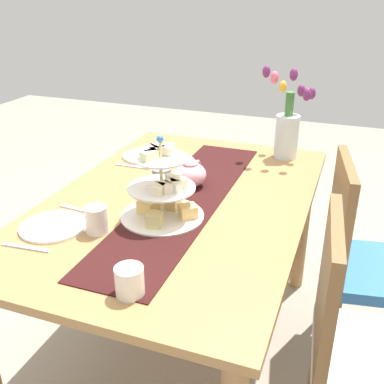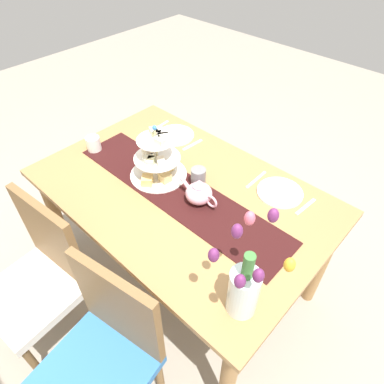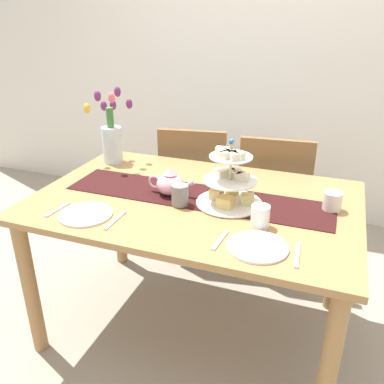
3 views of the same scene
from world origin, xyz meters
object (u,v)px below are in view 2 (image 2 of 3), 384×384
object	(u,v)px
chair_right	(41,276)
mug_grey	(198,177)
chair_left	(105,351)
cream_jug	(94,144)
knife_right	(159,127)
fork_left	(306,207)
mug_white_text	(158,142)
dinner_plate_left	(280,192)
tiered_cake_stand	(157,161)
knife_left	(256,180)
dinner_plate_right	(175,135)
tulip_vase	(245,285)
fork_right	(192,145)
dining_table	(181,205)
teapot	(199,193)

from	to	relation	value
chair_right	mug_grey	world-z (taller)	chair_right
chair_left	chair_right	size ratio (longest dim) A/B	1.00
cream_jug	knife_right	size ratio (longest dim) A/B	0.50
fork_left	mug_white_text	distance (m)	0.88
dinner_plate_left	chair_left	bearing A→B (deg)	83.21
mug_grey	fork_left	bearing A→B (deg)	-154.50
fork_left	mug_white_text	bearing A→B (deg)	10.46
tiered_cake_stand	knife_left	world-z (taller)	tiered_cake_stand
dinner_plate_right	knife_right	distance (m)	0.15
tiered_cake_stand	knife_left	bearing A→B (deg)	-140.84
dinner_plate_left	dinner_plate_right	xyz separation A→B (m)	(0.75, 0.00, 0.00)
cream_jug	fork_left	bearing A→B (deg)	-159.59
chair_left	knife_right	distance (m)	1.32
cream_jug	fork_left	size ratio (longest dim) A/B	0.57
fork_left	mug_grey	world-z (taller)	mug_grey
tulip_vase	mug_grey	bearing A→B (deg)	-34.59
fork_left	knife_left	world-z (taller)	same
chair_left	tulip_vase	bearing A→B (deg)	-130.71
chair_left	tulip_vase	world-z (taller)	tulip_vase
fork_left	dinner_plate_left	bearing A→B (deg)	0.00
knife_right	mug_grey	xyz separation A→B (m)	(-0.55, 0.23, 0.05)
tiered_cake_stand	knife_right	distance (m)	0.49
chair_left	dinner_plate_left	bearing A→B (deg)	-96.79
dinner_plate_right	knife_left	bearing A→B (deg)	180.00
mug_grey	mug_white_text	world-z (taller)	mug_grey
chair_right	tulip_vase	xyz separation A→B (m)	(-0.88, -0.41, 0.41)
tiered_cake_stand	dinner_plate_right	distance (m)	0.40
chair_right	mug_white_text	xyz separation A→B (m)	(0.07, -0.88, 0.31)
chair_right	tiered_cake_stand	distance (m)	0.81
dinner_plate_left	cream_jug	bearing A→B (deg)	23.11
dinner_plate_left	mug_grey	bearing A→B (deg)	34.14
mug_grey	dinner_plate_left	bearing A→B (deg)	-145.86
tulip_vase	chair_left	bearing A→B (deg)	49.29
mug_grey	tulip_vase	bearing A→B (deg)	145.41
tulip_vase	fork_right	xyz separation A→B (m)	(0.83, -0.63, -0.15)
cream_jug	dinner_plate_right	distance (m)	0.49
cream_jug	dining_table	bearing A→B (deg)	-170.84
dinner_plate_right	knife_right	xyz separation A→B (m)	(0.14, 0.00, -0.00)
chair_left	teapot	size ratio (longest dim) A/B	3.82
knife_right	mug_white_text	world-z (taller)	mug_white_text
knife_right	fork_right	bearing A→B (deg)	180.00
cream_jug	fork_left	distance (m)	1.21
dinner_plate_left	knife_right	xyz separation A→B (m)	(0.89, 0.00, -0.00)
teapot	knife_right	world-z (taller)	teapot
chair_right	knife_left	distance (m)	1.19
dining_table	tiered_cake_stand	distance (m)	0.27
tulip_vase	fork_left	world-z (taller)	tulip_vase
dining_table	knife_right	distance (m)	0.61
fork_left	knife_right	world-z (taller)	same
knife_left	mug_white_text	distance (m)	0.60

